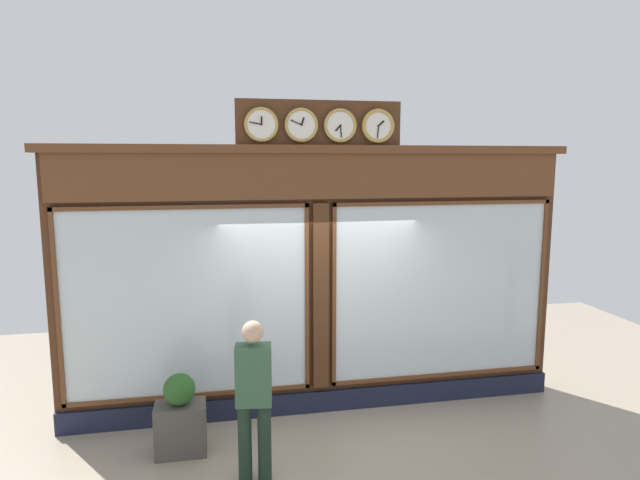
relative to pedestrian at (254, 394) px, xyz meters
The scene contains 4 objects.
shop_facade 1.96m from the pedestrian, 122.34° to the right, with size 6.60×0.42×3.99m.
pedestrian is the anchor object (origin of this frame).
planter_box 1.21m from the pedestrian, 40.88° to the right, with size 0.56×0.36×0.58m, color #4C4742.
planter_shrub 1.04m from the pedestrian, 40.88° to the right, with size 0.35×0.35×0.35m, color #285623.
Camera 1 is at (1.30, 6.59, 3.27)m, focal length 30.39 mm.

